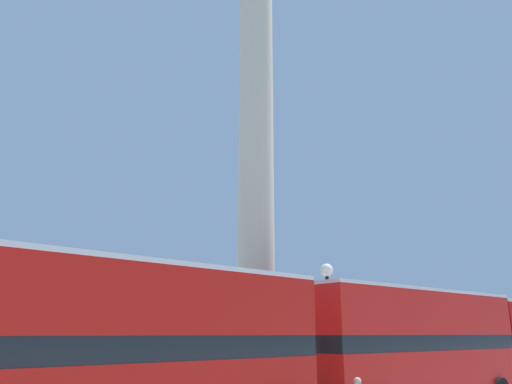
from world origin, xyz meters
TOP-DOWN VIEW (x-y plane):
  - monument_column at (0.00, 0.00)m, footprint 5.67×5.67m
  - bus_b at (3.43, -5.34)m, footprint 11.05×2.87m
  - bus_c at (-8.51, -5.85)m, footprint 10.47×3.27m
  - equestrian_statue at (12.81, 2.64)m, footprint 3.58×3.01m
  - street_lamp at (0.96, -3.28)m, footprint 0.52×0.52m

SIDE VIEW (x-z plane):
  - equestrian_statue at x=12.81m, z-range -1.23..4.42m
  - bus_c at x=-8.51m, z-range 0.23..4.54m
  - bus_b at x=3.43m, z-range 0.23..4.57m
  - street_lamp at x=0.96m, z-range 0.80..6.19m
  - monument_column at x=0.00m, z-range -4.91..20.73m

